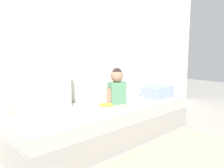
% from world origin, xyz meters
% --- Properties ---
extents(ground_plane, '(12.00, 12.00, 0.00)m').
position_xyz_m(ground_plane, '(0.00, 0.00, 0.00)').
color(ground_plane, '#B2ADA3').
extents(back_wall, '(5.49, 0.10, 2.46)m').
position_xyz_m(back_wall, '(0.00, 0.53, 1.23)').
color(back_wall, silver).
rests_on(back_wall, ground).
extents(couch, '(2.29, 0.80, 0.40)m').
position_xyz_m(couch, '(0.00, 0.00, 0.20)').
color(couch, '#9C978F').
rests_on(couch, ground).
extents(throw_pillow_left, '(0.57, 0.16, 0.48)m').
position_xyz_m(throw_pillow_left, '(-0.63, 0.30, 0.64)').
color(throw_pillow_left, beige).
rests_on(throw_pillow_left, couch).
extents(throw_pillow_right, '(0.59, 0.16, 0.46)m').
position_xyz_m(throw_pillow_right, '(0.63, 0.30, 0.63)').
color(throw_pillow_right, silver).
rests_on(throw_pillow_right, couch).
extents(toddler, '(0.31, 0.18, 0.44)m').
position_xyz_m(toddler, '(0.16, -0.00, 0.62)').
color(toddler, '#568E66').
rests_on(toddler, couch).
extents(banana, '(0.16, 0.15, 0.04)m').
position_xyz_m(banana, '(-0.03, -0.02, 0.42)').
color(banana, yellow).
rests_on(banana, couch).
extents(folded_blanket, '(0.40, 0.28, 0.15)m').
position_xyz_m(folded_blanket, '(0.86, -0.10, 0.48)').
color(folded_blanket, '#8E9EB2').
rests_on(folded_blanket, couch).
extents(floor_rug, '(2.06, 1.00, 0.01)m').
position_xyz_m(floor_rug, '(0.00, -0.95, 0.00)').
color(floor_rug, beige).
rests_on(floor_rug, ground).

